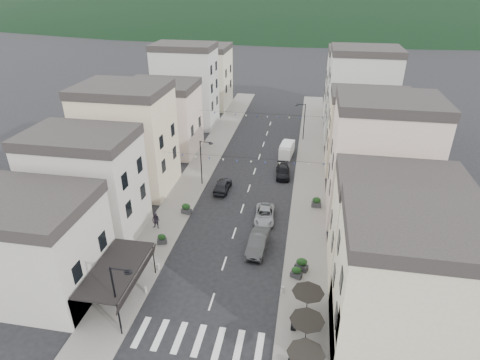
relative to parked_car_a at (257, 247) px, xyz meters
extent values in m
cube|color=slate|center=(-10.30, 18.84, -0.61)|extent=(4.00, 76.00, 0.12)
cube|color=slate|center=(4.70, 18.84, -0.61)|extent=(4.00, 76.00, 0.12)
ellipsoid|color=black|center=(-2.80, 286.84, -0.67)|extent=(640.00, 360.00, 70.00)
cube|color=#BBB5AB|center=(-18.30, -8.16, 3.33)|extent=(12.00, 8.00, 8.00)
cube|color=beige|center=(11.70, -9.16, 4.33)|extent=(10.00, 8.00, 10.00)
cube|color=black|center=(-10.30, -8.16, 2.53)|extent=(3.60, 7.50, 0.15)
cube|color=black|center=(-8.50, -8.16, 2.03)|extent=(0.34, 7.50, 0.99)
cylinder|color=black|center=(-8.60, -11.66, 0.93)|extent=(0.10, 0.10, 3.20)
cylinder|color=black|center=(-8.60, -4.66, 0.93)|extent=(0.10, 0.10, 3.20)
cube|color=#BBB5AB|center=(-17.30, 0.84, 4.33)|extent=(10.00, 7.00, 10.00)
cube|color=#262323|center=(-17.30, 0.84, 9.83)|extent=(10.20, 7.14, 1.00)
cube|color=beige|center=(-17.30, 10.84, 5.33)|extent=(10.00, 8.00, 12.00)
cube|color=#262323|center=(-17.30, 10.84, 11.83)|extent=(10.20, 8.16, 1.00)
cube|color=beige|center=(-17.30, 22.84, 4.08)|extent=(10.00, 8.00, 9.50)
cube|color=#262323|center=(-17.30, 22.84, 9.33)|extent=(10.20, 8.16, 1.00)
cube|color=#B4B4AF|center=(-17.30, 34.84, 5.83)|extent=(10.00, 7.00, 13.00)
cube|color=#262323|center=(-17.30, 34.84, 12.83)|extent=(10.20, 7.14, 1.00)
cube|color=beige|center=(-17.30, 46.84, 4.83)|extent=(10.00, 9.00, 11.00)
cube|color=#262323|center=(-17.30, 46.84, 10.83)|extent=(10.20, 9.18, 1.00)
cube|color=beige|center=(11.70, -1.16, 3.83)|extent=(10.00, 7.00, 9.00)
cube|color=#262323|center=(11.70, -1.16, 8.83)|extent=(10.20, 7.14, 1.00)
cube|color=beige|center=(11.70, 8.84, 5.58)|extent=(10.00, 8.00, 12.50)
cube|color=#262323|center=(11.70, 8.84, 12.33)|extent=(10.20, 8.16, 1.00)
cube|color=beige|center=(11.70, 20.84, 4.33)|extent=(10.00, 7.00, 10.00)
cube|color=#262323|center=(11.70, 20.84, 9.83)|extent=(10.20, 7.14, 1.00)
cube|color=#B4B4AF|center=(11.70, 32.84, 6.08)|extent=(10.00, 8.00, 13.50)
cube|color=#262323|center=(11.70, 32.84, 13.33)|extent=(10.20, 8.16, 1.00)
cube|color=#BBB5AB|center=(11.70, 44.84, 5.08)|extent=(10.00, 9.00, 11.50)
cube|color=#262323|center=(11.70, 44.84, 11.33)|extent=(10.20, 9.18, 1.00)
cone|color=black|center=(4.90, -13.16, 1.70)|extent=(2.50, 2.50, 0.55)
cylinder|color=black|center=(4.90, -10.36, 0.60)|extent=(0.06, 0.06, 2.30)
cone|color=black|center=(4.90, -10.36, 1.70)|extent=(2.50, 2.50, 0.55)
cylinder|color=black|center=(4.90, -10.36, -0.18)|extent=(0.70, 0.70, 0.04)
cylinder|color=black|center=(4.90, -7.56, 0.60)|extent=(0.06, 0.06, 2.30)
cone|color=black|center=(4.90, -7.56, 1.70)|extent=(2.50, 2.50, 0.55)
cylinder|color=black|center=(4.90, -7.56, -0.18)|extent=(0.70, 0.70, 0.04)
cylinder|color=black|center=(-8.90, -11.16, 2.33)|extent=(0.14, 0.14, 6.00)
cylinder|color=black|center=(-8.20, -11.16, 5.23)|extent=(1.40, 0.10, 0.10)
cylinder|color=black|center=(-7.55, -11.16, 5.08)|extent=(0.56, 0.56, 0.08)
cylinder|color=black|center=(-8.90, 12.84, 2.33)|extent=(0.14, 0.14, 6.00)
cylinder|color=black|center=(-8.20, 12.84, 5.23)|extent=(1.40, 0.10, 0.10)
cylinder|color=black|center=(-7.55, 12.84, 5.08)|extent=(0.56, 0.56, 0.08)
cylinder|color=black|center=(3.30, 30.84, 2.33)|extent=(0.14, 0.14, 6.00)
cylinder|color=black|center=(2.60, 30.84, 5.23)|extent=(1.40, 0.10, 0.10)
cylinder|color=black|center=(1.95, 30.84, 5.08)|extent=(0.56, 0.56, 0.08)
cylinder|color=gray|center=(-8.50, -7.16, -0.25)|extent=(0.26, 0.26, 0.60)
cylinder|color=gray|center=(-8.50, -4.16, -0.25)|extent=(0.26, 0.26, 0.60)
cylinder|color=gray|center=(2.90, -5.16, -0.25)|extent=(0.26, 0.26, 0.60)
cylinder|color=black|center=(-2.80, 8.84, 5.33)|extent=(19.00, 0.02, 0.02)
cone|color=beige|center=(-11.51, 8.84, 5.15)|extent=(0.28, 0.28, 0.24)
cone|color=navy|center=(-9.93, 8.84, 5.06)|extent=(0.28, 0.28, 0.24)
cone|color=beige|center=(-8.34, 8.84, 4.98)|extent=(0.28, 0.28, 0.24)
cone|color=navy|center=(-6.76, 8.84, 4.92)|extent=(0.28, 0.28, 0.24)
cone|color=beige|center=(-5.17, 8.84, 4.87)|extent=(0.28, 0.28, 0.24)
cone|color=navy|center=(-3.59, 8.84, 4.85)|extent=(0.28, 0.28, 0.24)
cone|color=beige|center=(-2.01, 8.84, 4.85)|extent=(0.28, 0.28, 0.24)
cone|color=navy|center=(-0.42, 8.84, 4.87)|extent=(0.28, 0.28, 0.24)
cone|color=beige|center=(1.16, 8.84, 4.92)|extent=(0.28, 0.28, 0.24)
cone|color=navy|center=(2.74, 8.84, 4.98)|extent=(0.28, 0.28, 0.24)
cone|color=beige|center=(4.33, 8.84, 5.06)|extent=(0.28, 0.28, 0.24)
cone|color=navy|center=(5.91, 8.84, 5.15)|extent=(0.28, 0.28, 0.24)
cylinder|color=black|center=(-2.80, 24.84, 5.33)|extent=(19.00, 0.02, 0.02)
cone|color=beige|center=(-11.51, 24.84, 5.15)|extent=(0.28, 0.28, 0.24)
cone|color=navy|center=(-9.93, 24.84, 5.06)|extent=(0.28, 0.28, 0.24)
cone|color=beige|center=(-8.34, 24.84, 4.98)|extent=(0.28, 0.28, 0.24)
cone|color=navy|center=(-6.76, 24.84, 4.92)|extent=(0.28, 0.28, 0.24)
cone|color=beige|center=(-5.17, 24.84, 4.87)|extent=(0.28, 0.28, 0.24)
cone|color=navy|center=(-3.59, 24.84, 4.85)|extent=(0.28, 0.28, 0.24)
cone|color=beige|center=(-2.01, 24.84, 4.85)|extent=(0.28, 0.28, 0.24)
cone|color=navy|center=(-0.42, 24.84, 4.87)|extent=(0.28, 0.28, 0.24)
cone|color=beige|center=(1.16, 24.84, 4.92)|extent=(0.28, 0.28, 0.24)
cone|color=navy|center=(2.74, 24.84, 4.98)|extent=(0.28, 0.28, 0.24)
cone|color=beige|center=(4.33, 24.84, 5.06)|extent=(0.28, 0.28, 0.24)
cone|color=navy|center=(5.91, 24.84, 5.15)|extent=(0.28, 0.28, 0.24)
imported|color=black|center=(0.00, 0.00, 0.00)|extent=(1.78, 3.99, 1.33)
imported|color=#323234|center=(0.00, 0.53, 0.12)|extent=(1.99, 4.90, 1.58)
imported|color=gray|center=(0.00, 5.96, -0.03)|extent=(2.39, 4.70, 1.27)
imported|color=black|center=(1.11, 17.05, -0.03)|extent=(2.17, 4.52, 1.27)
imported|color=black|center=(-5.94, 11.68, 0.06)|extent=(1.80, 4.29, 1.45)
cube|color=silver|center=(1.13, 24.09, 0.22)|extent=(2.12, 4.39, 1.77)
cube|color=silver|center=(1.07, 23.56, 1.14)|extent=(1.93, 2.98, 0.44)
cylinder|color=black|center=(0.25, 22.58, -0.36)|extent=(0.29, 0.64, 0.62)
cylinder|color=black|center=(1.66, 22.43, -0.36)|extent=(0.29, 0.64, 0.62)
cylinder|color=black|center=(0.60, 25.74, -0.36)|extent=(0.29, 0.64, 0.62)
cylinder|color=black|center=(2.00, 25.59, -0.36)|extent=(0.29, 0.64, 0.62)
imported|color=black|center=(-11.44, -4.30, 0.26)|extent=(0.61, 0.41, 1.61)
imported|color=#27212C|center=(-11.03, 2.15, 0.39)|extent=(0.99, 0.82, 1.87)
cube|color=#303133|center=(-9.52, -0.32, -0.31)|extent=(1.08, 0.82, 0.48)
ellipsoid|color=black|center=(-9.52, -0.32, 0.22)|extent=(0.85, 0.54, 0.62)
cube|color=#333336|center=(-8.80, 5.58, -0.27)|extent=(1.20, 0.83, 0.55)
ellipsoid|color=black|center=(-8.80, 5.58, 0.33)|extent=(0.96, 0.61, 0.70)
cube|color=#2B2A2D|center=(4.32, -1.97, -0.26)|extent=(1.29, 1.02, 0.57)
ellipsoid|color=black|center=(4.32, -1.97, 0.36)|extent=(1.00, 0.63, 0.72)
cube|color=#2A292C|center=(3.92, -3.05, -0.30)|extent=(1.12, 0.85, 0.50)
ellipsoid|color=black|center=(3.92, -3.05, 0.25)|extent=(0.88, 0.56, 0.64)
cube|color=#333336|center=(5.58, 9.56, -0.27)|extent=(1.10, 0.61, 0.55)
ellipsoid|color=black|center=(5.58, 9.56, 0.33)|extent=(0.96, 0.61, 0.70)
camera|label=1|loc=(3.83, -31.19, 23.41)|focal=30.00mm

